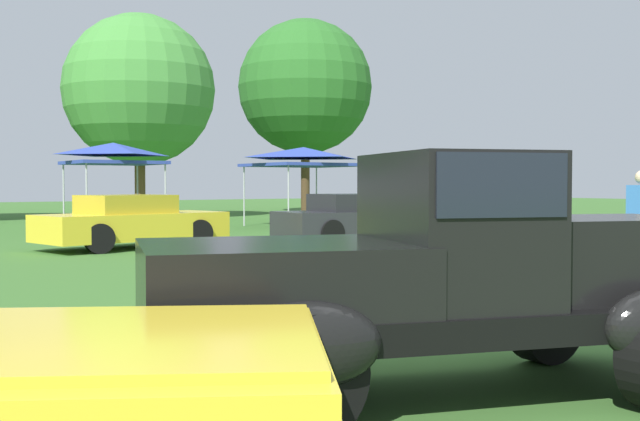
# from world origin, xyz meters

# --- Properties ---
(ground_plane) EXTENTS (120.00, 120.00, 0.00)m
(ground_plane) POSITION_xyz_m (0.00, 0.00, 0.00)
(ground_plane) COLOR #386628
(feature_pickup_truck) EXTENTS (4.32, 2.74, 1.70)m
(feature_pickup_truck) POSITION_xyz_m (-0.52, -0.24, 0.86)
(feature_pickup_truck) COLOR black
(feature_pickup_truck) RESTS_ON ground_plane
(show_car_yellow) EXTENTS (4.55, 2.52, 1.22)m
(show_car_yellow) POSITION_xyz_m (2.01, 13.05, 0.60)
(show_car_yellow) COLOR yellow
(show_car_yellow) RESTS_ON ground_plane
(show_car_charcoal) EXTENTS (4.10, 1.91, 1.22)m
(show_car_charcoal) POSITION_xyz_m (7.22, 11.52, 0.60)
(show_car_charcoal) COLOR #28282D
(show_car_charcoal) RESTS_ON ground_plane
(canopy_tent_center_field) EXTENTS (2.62, 2.62, 2.71)m
(canopy_tent_center_field) POSITION_xyz_m (3.59, 19.03, 2.42)
(canopy_tent_center_field) COLOR #B7B7BC
(canopy_tent_center_field) RESTS_ON ground_plane
(canopy_tent_right_field) EXTENTS (3.32, 3.32, 2.71)m
(canopy_tent_right_field) POSITION_xyz_m (9.98, 18.40, 2.42)
(canopy_tent_right_field) COLOR #B7B7BC
(canopy_tent_right_field) RESTS_ON ground_plane
(treeline_center) EXTENTS (6.30, 6.30, 8.53)m
(treeline_center) POSITION_xyz_m (7.53, 27.42, 5.37)
(treeline_center) COLOR brown
(treeline_center) RESTS_ON ground_plane
(treeline_mid_right) EXTENTS (6.72, 6.72, 9.68)m
(treeline_mid_right) POSITION_xyz_m (16.89, 29.28, 6.31)
(treeline_mid_right) COLOR #47331E
(treeline_mid_right) RESTS_ON ground_plane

